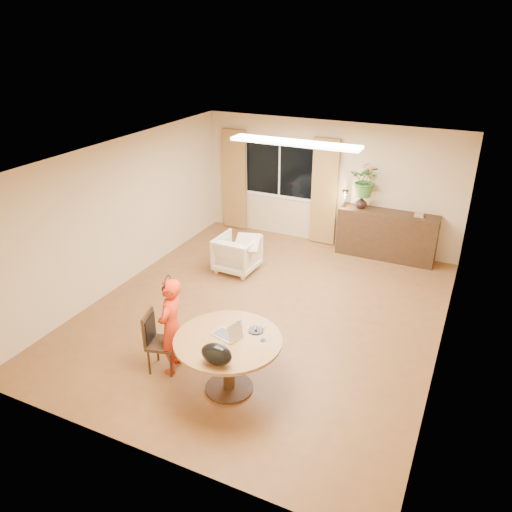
{
  "coord_description": "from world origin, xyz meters",
  "views": [
    {
      "loc": [
        2.9,
        -6.44,
        4.36
      ],
      "look_at": [
        -0.04,
        -0.2,
        1.11
      ],
      "focal_mm": 35.0,
      "sensor_mm": 36.0,
      "label": 1
    }
  ],
  "objects": [
    {
      "name": "tumbler",
      "position": [
        0.4,
        -1.64,
        0.83
      ],
      "size": [
        0.08,
        0.08,
        0.1
      ],
      "primitive_type": null,
      "rotation": [
        0.0,
        0.0,
        -0.15
      ],
      "color": "white",
      "rests_on": "dining_table"
    },
    {
      "name": "dining_chair",
      "position": [
        -0.63,
        -1.92,
        0.44
      ],
      "size": [
        0.5,
        0.47,
        0.87
      ],
      "primitive_type": null,
      "rotation": [
        0.0,
        0.0,
        0.25
      ],
      "color": "black",
      "rests_on": "floor"
    },
    {
      "name": "laptop",
      "position": [
        0.32,
        -1.85,
        0.89
      ],
      "size": [
        0.4,
        0.32,
        0.23
      ],
      "primitive_type": null,
      "rotation": [
        0.0,
        0.0,
        -0.26
      ],
      "color": "#B7B7BC",
      "rests_on": "dining_table"
    },
    {
      "name": "wall_right",
      "position": [
        2.75,
        0.0,
        1.3
      ],
      "size": [
        0.0,
        6.5,
        6.5
      ],
      "primitive_type": "plane",
      "rotation": [
        1.57,
        0.0,
        -1.57
      ],
      "color": "beige",
      "rests_on": "floor"
    },
    {
      "name": "bouquet",
      "position": [
        0.83,
        3.01,
        1.55
      ],
      "size": [
        0.6,
        0.52,
        0.66
      ],
      "primitive_type": "imported",
      "rotation": [
        0.0,
        0.0,
        -0.01
      ],
      "color": "#295E23",
      "rests_on": "vase"
    },
    {
      "name": "floor",
      "position": [
        0.0,
        0.0,
        0.0
      ],
      "size": [
        6.5,
        6.5,
        0.0
      ],
      "primitive_type": "plane",
      "color": "brown",
      "rests_on": "ground"
    },
    {
      "name": "desk_lamp",
      "position": [
        0.44,
        2.96,
        1.15
      ],
      "size": [
        0.16,
        0.16,
        0.36
      ],
      "primitive_type": null,
      "rotation": [
        0.0,
        0.0,
        0.07
      ],
      "color": "black",
      "rests_on": "sideboard"
    },
    {
      "name": "wall_left",
      "position": [
        -2.75,
        0.0,
        1.3
      ],
      "size": [
        0.0,
        6.5,
        6.5
      ],
      "primitive_type": "plane",
      "rotation": [
        1.57,
        0.0,
        1.57
      ],
      "color": "beige",
      "rests_on": "floor"
    },
    {
      "name": "handbag",
      "position": [
        0.49,
        -2.4,
        0.91
      ],
      "size": [
        0.4,
        0.24,
        0.26
      ],
      "primitive_type": null,
      "rotation": [
        0.0,
        0.0,
        -0.04
      ],
      "color": "black",
      "rests_on": "dining_table"
    },
    {
      "name": "pot_lid",
      "position": [
        0.61,
        -1.6,
        0.79
      ],
      "size": [
        0.2,
        0.2,
        0.03
      ],
      "primitive_type": null,
      "rotation": [
        0.0,
        0.0,
        -0.01
      ],
      "color": "white",
      "rests_on": "dining_table"
    },
    {
      "name": "sideboard",
      "position": [
        1.34,
        3.01,
        0.48
      ],
      "size": [
        1.94,
        0.47,
        0.97
      ],
      "primitive_type": "cube",
      "color": "black",
      "rests_on": "floor"
    },
    {
      "name": "wine_glass",
      "position": [
        0.78,
        -1.75,
        0.88
      ],
      "size": [
        0.09,
        0.09,
        0.21
      ],
      "primitive_type": null,
      "rotation": [
        0.0,
        0.0,
        0.23
      ],
      "color": "white",
      "rests_on": "dining_table"
    },
    {
      "name": "book_stack",
      "position": [
        1.9,
        3.01,
        1.01
      ],
      "size": [
        0.21,
        0.17,
        0.07
      ],
      "primitive_type": null,
      "rotation": [
        0.0,
        0.0,
        0.21
      ],
      "color": "#97744C",
      "rests_on": "sideboard"
    },
    {
      "name": "curtain_right",
      "position": [
        -0.05,
        3.15,
        1.15
      ],
      "size": [
        0.55,
        0.08,
        2.25
      ],
      "primitive_type": "cube",
      "color": "brown",
      "rests_on": "wall_back"
    },
    {
      "name": "window",
      "position": [
        -1.1,
        3.23,
        1.5
      ],
      "size": [
        1.7,
        0.03,
        1.3
      ],
      "color": "white",
      "rests_on": "wall_back"
    },
    {
      "name": "vase",
      "position": [
        0.77,
        3.01,
        1.09
      ],
      "size": [
        0.28,
        0.28,
        0.25
      ],
      "primitive_type": "imported",
      "rotation": [
        0.0,
        0.0,
        0.18
      ],
      "color": "black",
      "rests_on": "sideboard"
    },
    {
      "name": "armchair",
      "position": [
        -1.1,
        1.21,
        0.35
      ],
      "size": [
        0.77,
        0.79,
        0.7
      ],
      "primitive_type": "imported",
      "rotation": [
        0.0,
        0.0,
        3.1
      ],
      "color": "beige",
      "rests_on": "floor"
    },
    {
      "name": "child",
      "position": [
        -0.51,
        -1.85,
        0.69
      ],
      "size": [
        0.55,
        0.41,
        1.38
      ],
      "primitive_type": "imported",
      "rotation": [
        0.0,
        0.0,
        -1.4
      ],
      "color": "red",
      "rests_on": "floor"
    },
    {
      "name": "curtain_left",
      "position": [
        -2.15,
        3.15,
        1.15
      ],
      "size": [
        0.55,
        0.08,
        2.25
      ],
      "primitive_type": "cube",
      "color": "brown",
      "rests_on": "wall_back"
    },
    {
      "name": "wall_back",
      "position": [
        0.0,
        3.25,
        1.3
      ],
      "size": [
        5.5,
        0.0,
        5.5
      ],
      "primitive_type": "plane",
      "rotation": [
        1.57,
        0.0,
        0.0
      ],
      "color": "beige",
      "rests_on": "floor"
    },
    {
      "name": "ceiling",
      "position": [
        0.0,
        0.0,
        2.6
      ],
      "size": [
        6.5,
        6.5,
        0.0
      ],
      "primitive_type": "plane",
      "rotation": [
        3.14,
        0.0,
        0.0
      ],
      "color": "white",
      "rests_on": "wall_back"
    },
    {
      "name": "ceiling_panel",
      "position": [
        0.0,
        1.2,
        2.57
      ],
      "size": [
        2.2,
        0.35,
        0.05
      ],
      "primitive_type": "cube",
      "color": "white",
      "rests_on": "ceiling"
    },
    {
      "name": "throw",
      "position": [
        -0.87,
        1.18,
        0.71
      ],
      "size": [
        0.58,
        0.65,
        0.03
      ],
      "primitive_type": null,
      "rotation": [
        0.0,
        0.0,
        0.27
      ],
      "color": "beige",
      "rests_on": "armchair"
    },
    {
      "name": "dining_table",
      "position": [
        0.37,
        -1.91,
        0.61
      ],
      "size": [
        1.36,
        1.36,
        0.78
      ],
      "color": "brown",
      "rests_on": "floor"
    }
  ]
}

